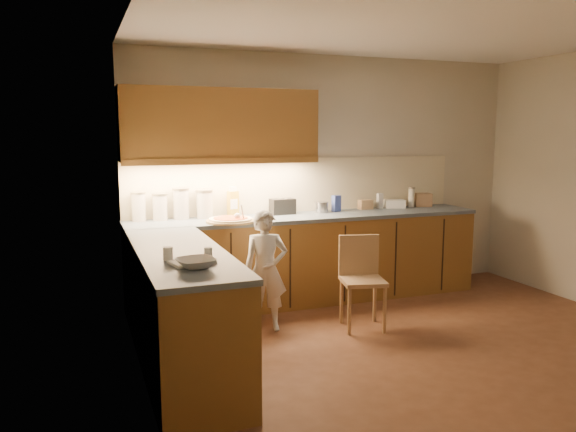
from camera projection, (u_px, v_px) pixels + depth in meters
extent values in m
plane|color=brown|center=(432.00, 353.00, 4.56)|extent=(4.50, 4.50, 0.00)
cube|color=beige|center=(330.00, 176.00, 6.22)|extent=(4.50, 0.04, 2.60)
cube|color=beige|center=(142.00, 207.00, 3.58)|extent=(0.04, 4.00, 2.60)
cube|color=white|center=(445.00, 20.00, 4.17)|extent=(4.50, 4.00, 0.04)
cube|color=brown|center=(309.00, 260.00, 5.93)|extent=(3.75, 0.60, 0.88)
cube|color=brown|center=(182.00, 313.00, 4.18)|extent=(0.60, 2.00, 0.88)
cube|color=#465564|center=(309.00, 217.00, 5.87)|extent=(3.77, 0.62, 0.04)
cube|color=#465564|center=(180.00, 253.00, 4.11)|extent=(0.62, 2.02, 0.04)
cube|color=black|center=(168.00, 280.00, 5.12)|extent=(0.02, 0.01, 0.80)
cube|color=black|center=(232.00, 274.00, 5.33)|extent=(0.02, 0.01, 0.80)
cube|color=black|center=(290.00, 269.00, 5.54)|extent=(0.02, 0.01, 0.80)
cube|color=black|center=(345.00, 264.00, 5.75)|extent=(0.02, 0.01, 0.80)
cube|color=black|center=(396.00, 259.00, 5.96)|extent=(0.02, 0.01, 0.80)
cube|color=black|center=(443.00, 255.00, 6.17)|extent=(0.02, 0.01, 0.80)
cube|color=beige|center=(299.00, 185.00, 6.08)|extent=(3.75, 0.02, 0.58)
cube|color=brown|center=(221.00, 125.00, 5.53)|extent=(1.95, 0.35, 0.70)
cube|color=brown|center=(226.00, 161.00, 5.42)|extent=(1.95, 0.02, 0.06)
cylinder|color=#A58952|center=(231.00, 221.00, 5.38)|extent=(0.47, 0.47, 0.02)
cylinder|color=beige|center=(231.00, 219.00, 5.38)|extent=(0.42, 0.42, 0.02)
cylinder|color=#B93E18|center=(231.00, 218.00, 5.38)|extent=(0.33, 0.33, 0.01)
sphere|color=white|center=(237.00, 216.00, 5.36)|extent=(0.06, 0.06, 0.06)
cylinder|color=white|center=(243.00, 214.00, 5.32)|extent=(0.07, 0.10, 0.19)
imported|color=silver|center=(266.00, 271.00, 5.03)|extent=(0.45, 0.34, 1.09)
cylinder|color=tan|center=(349.00, 312.00, 4.93)|extent=(0.03, 0.03, 0.42)
cylinder|color=tan|center=(385.00, 310.00, 4.97)|extent=(0.03, 0.03, 0.42)
cylinder|color=tan|center=(342.00, 301.00, 5.25)|extent=(0.03, 0.03, 0.42)
cylinder|color=tan|center=(375.00, 300.00, 5.29)|extent=(0.03, 0.03, 0.42)
cube|color=tan|center=(363.00, 281.00, 5.08)|extent=(0.45, 0.45, 0.04)
cube|color=tan|center=(359.00, 255.00, 5.21)|extent=(0.37, 0.12, 0.38)
imported|color=silver|center=(196.00, 263.00, 3.57)|extent=(0.28, 0.28, 0.06)
cylinder|color=silver|center=(139.00, 208.00, 5.43)|extent=(0.13, 0.13, 0.27)
cylinder|color=tan|center=(138.00, 193.00, 5.40)|extent=(0.14, 0.14, 0.02)
cylinder|color=silver|center=(160.00, 208.00, 5.49)|extent=(0.14, 0.14, 0.25)
cylinder|color=gray|center=(160.00, 194.00, 5.47)|extent=(0.15, 0.15, 0.02)
cylinder|color=beige|center=(181.00, 205.00, 5.56)|extent=(0.15, 0.15, 0.29)
cylinder|color=gray|center=(181.00, 189.00, 5.54)|extent=(0.17, 0.17, 0.02)
cylinder|color=beige|center=(205.00, 205.00, 5.64)|extent=(0.17, 0.17, 0.26)
cylinder|color=gray|center=(204.00, 191.00, 5.61)|extent=(0.18, 0.18, 0.02)
cube|color=gold|center=(233.00, 204.00, 5.76)|extent=(0.12, 0.10, 0.26)
cube|color=silver|center=(233.00, 189.00, 5.73)|extent=(0.07, 0.06, 0.05)
cube|color=black|center=(282.00, 206.00, 5.90)|extent=(0.26, 0.16, 0.16)
cube|color=#A6A5AA|center=(280.00, 199.00, 5.88)|extent=(0.03, 0.11, 0.00)
cube|color=#A6A5AA|center=(285.00, 198.00, 5.90)|extent=(0.03, 0.11, 0.00)
cylinder|color=#B9BABF|center=(321.00, 207.00, 6.03)|extent=(0.14, 0.14, 0.11)
cylinder|color=#B9BABF|center=(321.00, 202.00, 6.03)|extent=(0.15, 0.15, 0.01)
cube|color=#364AA4|center=(336.00, 203.00, 6.11)|extent=(0.10, 0.08, 0.18)
cube|color=tan|center=(365.00, 205.00, 6.29)|extent=(0.15, 0.11, 0.11)
cube|color=silver|center=(380.00, 201.00, 6.34)|extent=(0.06, 0.06, 0.17)
cube|color=white|center=(394.00, 204.00, 6.41)|extent=(0.26, 0.22, 0.09)
cylinder|color=white|center=(411.00, 198.00, 6.44)|extent=(0.07, 0.07, 0.22)
cylinder|color=gray|center=(412.00, 188.00, 6.43)|extent=(0.07, 0.07, 0.01)
cube|color=#A7805A|center=(422.00, 200.00, 6.54)|extent=(0.22, 0.19, 0.15)
cube|color=silver|center=(192.00, 262.00, 3.68)|extent=(0.31, 0.26, 0.02)
cylinder|color=silver|center=(168.00, 254.00, 3.78)|extent=(0.08, 0.08, 0.09)
cylinder|color=silver|center=(208.00, 253.00, 3.83)|extent=(0.06, 0.06, 0.08)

